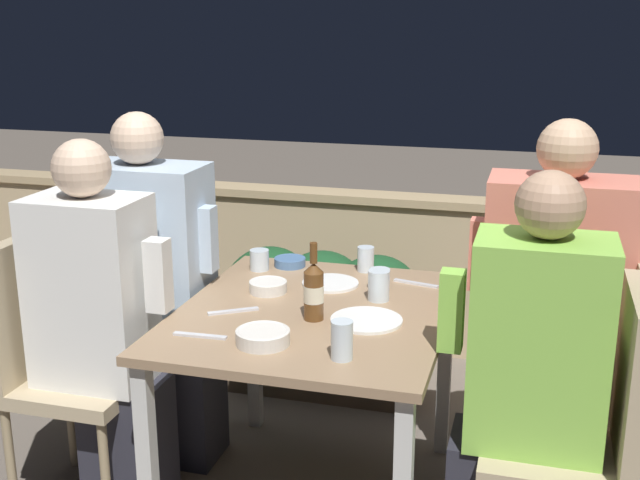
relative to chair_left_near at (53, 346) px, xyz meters
name	(u,v)px	position (x,y,z in m)	size (l,w,h in m)	color
parapet_wall	(392,271)	(0.89, 1.63, -0.16)	(9.00, 0.18, 0.81)	tan
dining_table	(314,334)	(0.89, 0.18, 0.07)	(0.88, 1.04, 0.73)	#937556
planter_hedge	(321,313)	(0.67, 1.08, -0.21)	(0.91, 0.47, 0.65)	brown
chair_left_near	(53,346)	(0.00, 0.00, 0.00)	(0.43, 0.42, 0.96)	tan
person_white_polo	(103,329)	(0.20, 0.00, 0.09)	(0.47, 0.26, 1.30)	#282833
chair_left_far	(108,312)	(0.02, 0.35, 0.00)	(0.43, 0.42, 0.96)	tan
person_blue_shirt	(154,291)	(0.22, 0.35, 0.10)	(0.52, 0.26, 1.35)	#282833
chair_right_near	(595,417)	(1.79, -0.03, 0.00)	(0.43, 0.42, 0.96)	tan
person_green_blouse	(524,385)	(1.58, -0.03, 0.07)	(0.48, 0.26, 1.28)	#282833
chair_right_far	(603,362)	(1.83, 0.38, 0.00)	(0.43, 0.42, 0.96)	tan
person_coral_top	(543,323)	(1.63, 0.38, 0.11)	(0.52, 0.26, 1.37)	#282833
beer_bottle	(314,290)	(0.91, 0.10, 0.26)	(0.07, 0.07, 0.26)	brown
plate_0	(366,320)	(1.08, 0.12, 0.16)	(0.23, 0.23, 0.01)	white
plate_1	(330,283)	(0.88, 0.45, 0.16)	(0.21, 0.21, 0.01)	white
bowl_0	(268,286)	(0.68, 0.31, 0.18)	(0.13, 0.13, 0.04)	silver
bowl_1	(290,261)	(0.67, 0.62, 0.18)	(0.12, 0.12, 0.03)	#4C709E
bowl_2	(263,336)	(0.82, -0.13, 0.18)	(0.16, 0.16, 0.05)	silver
glass_cup_0	(366,259)	(0.96, 0.64, 0.21)	(0.06, 0.06, 0.10)	silver
glass_cup_1	(259,260)	(0.57, 0.54, 0.20)	(0.07, 0.07, 0.08)	silver
glass_cup_2	(380,280)	(1.06, 0.43, 0.20)	(0.07, 0.07, 0.08)	silver
glass_cup_3	(379,285)	(1.08, 0.33, 0.21)	(0.07, 0.07, 0.11)	silver
glass_cup_4	(342,340)	(1.08, -0.18, 0.22)	(0.06, 0.06, 0.11)	silver
fork_0	(200,336)	(0.62, -0.14, 0.16)	(0.17, 0.03, 0.01)	silver
fork_1	(416,283)	(1.18, 0.53, 0.16)	(0.17, 0.06, 0.01)	silver
fork_2	(233,311)	(0.64, 0.09, 0.16)	(0.15, 0.11, 0.01)	silver
potted_plant	(106,291)	(-0.36, 0.96, -0.16)	(0.32, 0.32, 0.67)	brown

